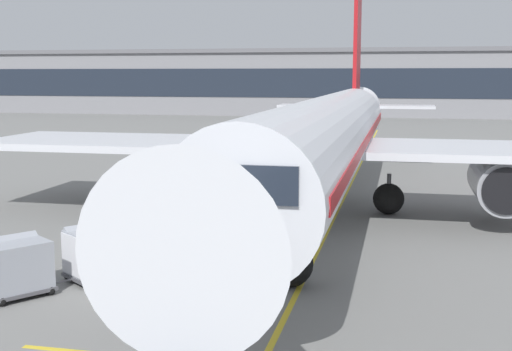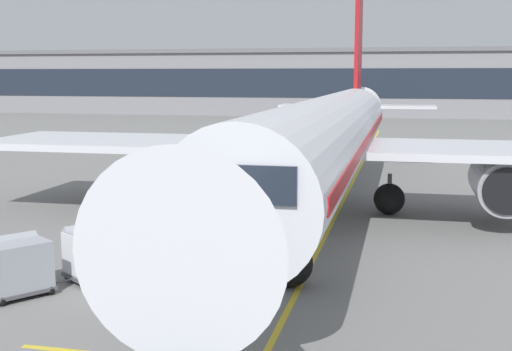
{
  "view_description": "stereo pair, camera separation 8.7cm",
  "coord_description": "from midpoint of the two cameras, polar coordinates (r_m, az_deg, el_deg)",
  "views": [
    {
      "loc": [
        8.64,
        -20.32,
        7.07
      ],
      "look_at": [
        3.25,
        4.21,
        3.29
      ],
      "focal_mm": 46.99,
      "sensor_mm": 36.0,
      "label": 1
    },
    {
      "loc": [
        8.72,
        -20.3,
        7.07
      ],
      "look_at": [
        3.25,
        4.21,
        3.29
      ],
      "focal_mm": 46.99,
      "sensor_mm": 36.0,
      "label": 2
    }
  ],
  "objects": [
    {
      "name": "ground_plane",
      "position": [
        23.2,
        -10.18,
        -9.32
      ],
      "size": [
        600.0,
        600.0,
        0.0
      ],
      "primitive_type": "plane",
      "color": "slate"
    },
    {
      "name": "ground_crew_marshaller",
      "position": [
        23.75,
        -8.88,
        -6.35
      ],
      "size": [
        0.32,
        0.56,
        1.74
      ],
      "color": "#333847",
      "rests_on": "ground"
    },
    {
      "name": "parked_airplane",
      "position": [
        33.65,
        6.38,
        3.24
      ],
      "size": [
        36.31,
        46.88,
        15.84
      ],
      "color": "silver",
      "rests_on": "ground"
    },
    {
      "name": "safety_cone_wingtip",
      "position": [
        30.9,
        -7.05,
        -4.17
      ],
      "size": [
        0.52,
        0.52,
        0.6
      ],
      "color": "black",
      "rests_on": "ground"
    },
    {
      "name": "baggage_cart_lead",
      "position": [
        24.07,
        -13.33,
        -6.28
      ],
      "size": [
        2.46,
        2.69,
        1.91
      ],
      "color": "#515156",
      "rests_on": "ground"
    },
    {
      "name": "terminal_building",
      "position": [
        124.03,
        2.12,
        7.94
      ],
      "size": [
        116.54,
        18.26,
        11.52
      ],
      "color": "gray",
      "rests_on": "ground"
    },
    {
      "name": "ground_crew_wingwalker",
      "position": [
        25.18,
        -7.27,
        -5.46
      ],
      "size": [
        0.57,
        0.3,
        1.74
      ],
      "color": "#514C42",
      "rests_on": "ground"
    },
    {
      "name": "safety_cone_engine_keepout",
      "position": [
        34.57,
        -6.01,
        -2.69
      ],
      "size": [
        0.63,
        0.63,
        0.71
      ],
      "color": "black",
      "rests_on": "ground"
    },
    {
      "name": "apron_guidance_line_lead_in",
      "position": [
        33.4,
        6.71,
        -3.7
      ],
      "size": [
        0.2,
        110.0,
        0.01
      ],
      "color": "yellow",
      "rests_on": "ground"
    },
    {
      "name": "baggage_cart_second",
      "position": [
        23.09,
        -19.67,
        -7.19
      ],
      "size": [
        2.46,
        2.69,
        1.91
      ],
      "color": "#515156",
      "rests_on": "ground"
    },
    {
      "name": "ground_crew_by_carts",
      "position": [
        26.17,
        -5.62,
        -4.89
      ],
      "size": [
        0.42,
        0.48,
        1.74
      ],
      "color": "#333847",
      "rests_on": "ground"
    },
    {
      "name": "ground_crew_by_loader",
      "position": [
        26.84,
        -13.19,
        -4.74
      ],
      "size": [
        0.56,
        0.32,
        1.74
      ],
      "color": "black",
      "rests_on": "ground"
    },
    {
      "name": "belt_loader",
      "position": [
        25.57,
        -5.39,
        -5.41
      ],
      "size": [
        4.38,
        4.66,
        3.35
      ],
      "color": "silver",
      "rests_on": "ground"
    }
  ]
}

